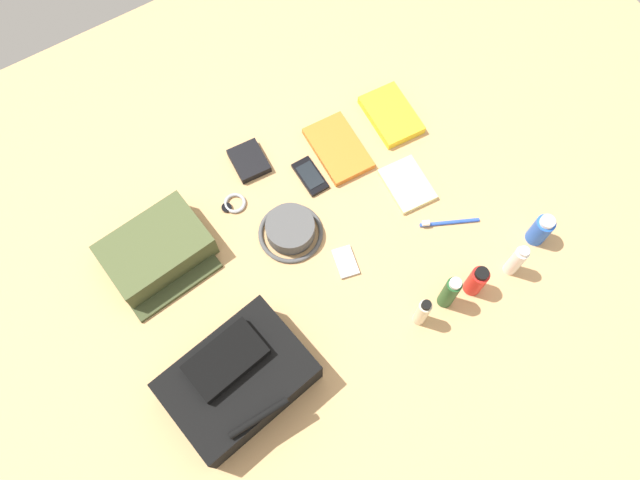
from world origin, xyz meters
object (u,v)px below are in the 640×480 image
Objects in this scene: toothpaste_tube at (516,261)px; travel_guidebook at (338,149)px; toothbrush at (446,223)px; notepad at (407,184)px; sunscreen_spray at (476,281)px; toiletry_pouch at (157,251)px; deodorant_spray at (541,230)px; cell_phone at (310,176)px; media_player at (345,262)px; paperback_novel at (391,115)px; backpack at (238,379)px; wristwatch at (234,204)px; shampoo_bottle at (450,292)px; lotion_bottle at (422,312)px; bucket_hat at (290,230)px; wallet at (249,161)px.

toothpaste_tube reaches higher than travel_guidebook.
notepad is (0.02, -0.15, 0.00)m from toothbrush.
toiletry_pouch is at bearing -37.88° from sunscreen_spray.
toothpaste_tube is 0.90× the size of notepad.
cell_phone is at bearing -48.72° from deodorant_spray.
deodorant_spray is at bearing 138.25° from toothbrush.
paperback_novel is at bearing -139.06° from media_player.
backpack is 3.14× the size of cell_phone.
backpack is 0.88m from paperback_novel.
wristwatch is (0.65, -0.52, -0.05)m from deodorant_spray.
sunscreen_spray reaches higher than wristwatch.
toothpaste_tube is at bearing 145.98° from toiletry_pouch.
wristwatch is at bearing -52.65° from sunscreen_spray.
backpack is at bearing 30.59° from paperback_novel.
sunscreen_spray is at bearing 142.12° from toiletry_pouch.
toothbrush reaches higher than travel_guidebook.
shampoo_bottle is 0.35m from notepad.
lotion_bottle is 0.39m from notepad.
toiletry_pouch is 0.47m from cell_phone.
sunscreen_spray is at bearing 130.27° from bucket_hat.
bucket_hat is (-0.31, -0.28, -0.04)m from backpack.
media_player is at bearing 25.74° from notepad.
sunscreen_spray is 1.09× the size of wallet.
deodorant_spray is at bearing -162.90° from toothpaste_tube.
sunscreen_spray is at bearing 5.92° from deodorant_spray.
bucket_hat is 0.25m from wallet.
deodorant_spray is at bearing 131.28° from cell_phone.
backpack is 2.40× the size of shampoo_bottle.
media_player is (-0.41, 0.28, -0.04)m from toiletry_pouch.
sunscreen_spray is (0.12, -0.01, -0.01)m from toothpaste_tube.
toothbrush is at bearing 109.77° from travel_guidebook.
backpack is 3.29× the size of wallet.
notepad reaches higher than cell_phone.
travel_guidebook is (-0.56, -0.43, -0.05)m from backpack.
deodorant_spray is 0.82m from wallet.
wallet is (0.07, -0.40, 0.01)m from media_player.
backpack reaches higher than toothpaste_tube.
deodorant_spray is at bearing 151.30° from toiletry_pouch.
deodorant_spray reaches higher than media_player.
toothpaste_tube is 1.91× the size of wristwatch.
toiletry_pouch is at bearing 2.56° from travel_guidebook.
wallet is (0.12, -0.13, 0.01)m from cell_phone.
lotion_bottle is at bearing 133.95° from toiletry_pouch.
shampoo_bottle is at bearing 102.18° from cell_phone.
notepad is at bearing -81.22° from toothbrush.
notepad is (-0.44, 0.21, 0.00)m from wristwatch.
deodorant_spray is at bearing 136.12° from wallet.
toothpaste_tube reaches higher than sunscreen_spray.
travel_guidebook is 0.12m from cell_phone.
backpack reaches higher than travel_guidebook.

